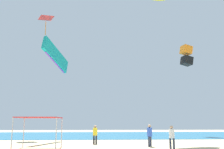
{
  "coord_description": "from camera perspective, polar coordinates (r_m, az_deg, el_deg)",
  "views": [
    {
      "loc": [
        -1.45,
        -14.51,
        2.0
      ],
      "look_at": [
        0.23,
        14.61,
        7.46
      ],
      "focal_mm": 41.1,
      "sensor_mm": 36.0,
      "label": 1
    }
  ],
  "objects": [
    {
      "name": "canopy_tent",
      "position": [
        20.96,
        -15.82,
        -9.44
      ],
      "size": [
        3.17,
        3.01,
        2.4
      ],
      "color": "#B2B2B7",
      "rests_on": "ground"
    },
    {
      "name": "person_leftmost",
      "position": [
        20.86,
        13.15,
        -13.0
      ],
      "size": [
        0.42,
        0.42,
        1.76
      ],
      "rotation": [
        0.0,
        0.0,
        2.27
      ],
      "color": "#33384C",
      "rests_on": "ground"
    },
    {
      "name": "kite_diamond_red",
      "position": [
        40.43,
        -14.46,
        11.89
      ],
      "size": [
        2.63,
        2.63,
        2.8
      ],
      "rotation": [
        0.0,
        0.0,
        5.17
      ],
      "color": "red"
    },
    {
      "name": "person_near_tent",
      "position": [
        24.71,
        -3.78,
        -12.84
      ],
      "size": [
        0.42,
        0.42,
        1.75
      ],
      "rotation": [
        0.0,
        0.0,
        2.36
      ],
      "color": "black",
      "rests_on": "ground"
    },
    {
      "name": "kite_box_orange",
      "position": [
        44.65,
        16.23,
        4.09
      ],
      "size": [
        2.04,
        1.88,
        3.45
      ],
      "rotation": [
        0.0,
        0.0,
        1.81
      ],
      "color": "orange"
    },
    {
      "name": "kite_parafoil_teal",
      "position": [
        31.81,
        -12.42,
        4.04
      ],
      "size": [
        2.41,
        5.56,
        3.52
      ],
      "rotation": [
        0.0,
        0.0,
        1.19
      ],
      "color": "teal"
    },
    {
      "name": "ocean_strip",
      "position": [
        42.75,
        -1.4,
        -13.26
      ],
      "size": [
        110.0,
        24.14,
        0.03
      ],
      "primitive_type": "cube",
      "color": "#1E6B93",
      "rests_on": "ground"
    },
    {
      "name": "person_central",
      "position": [
        22.46,
        8.36,
        -12.87
      ],
      "size": [
        0.43,
        0.43,
        1.83
      ],
      "rotation": [
        0.0,
        0.0,
        0.92
      ],
      "color": "#33384C",
      "rests_on": "ground"
    }
  ]
}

